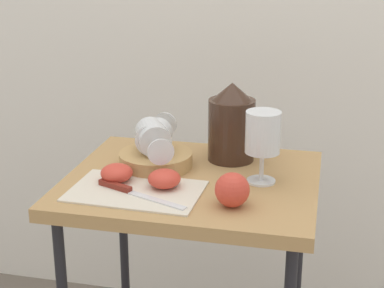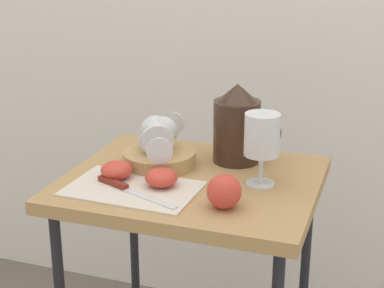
% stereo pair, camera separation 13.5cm
% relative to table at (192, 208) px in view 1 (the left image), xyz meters
% --- Properties ---
extents(curtain_drape, '(2.40, 0.03, 1.85)m').
position_rel_table_xyz_m(curtain_drape, '(0.00, 0.64, 0.27)').
color(curtain_drape, silver).
rests_on(curtain_drape, ground_plane).
extents(table, '(0.56, 0.48, 0.74)m').
position_rel_table_xyz_m(table, '(0.00, 0.00, 0.00)').
color(table, '#AD8451').
rests_on(table, ground_plane).
extents(linen_napkin, '(0.29, 0.19, 0.00)m').
position_rel_table_xyz_m(linen_napkin, '(-0.10, -0.11, 0.08)').
color(linen_napkin, beige).
rests_on(linen_napkin, table).
extents(basket_tray, '(0.17, 0.17, 0.03)m').
position_rel_table_xyz_m(basket_tray, '(-0.10, 0.05, 0.09)').
color(basket_tray, tan).
rests_on(basket_tray, table).
extents(pitcher, '(0.16, 0.11, 0.19)m').
position_rel_table_xyz_m(pitcher, '(0.07, 0.13, 0.16)').
color(pitcher, '#382319').
rests_on(pitcher, table).
extents(wine_glass_upright, '(0.08, 0.08, 0.16)m').
position_rel_table_xyz_m(wine_glass_upright, '(0.16, 0.01, 0.18)').
color(wine_glass_upright, silver).
rests_on(wine_glass_upright, table).
extents(wine_glass_tipped_near, '(0.07, 0.15, 0.07)m').
position_rel_table_xyz_m(wine_glass_tipped_near, '(-0.11, 0.06, 0.15)').
color(wine_glass_tipped_near, silver).
rests_on(wine_glass_tipped_near, basket_tray).
extents(wine_glass_tipped_far, '(0.13, 0.17, 0.07)m').
position_rel_table_xyz_m(wine_glass_tipped_far, '(-0.10, 0.05, 0.15)').
color(wine_glass_tipped_far, silver).
rests_on(wine_glass_tipped_far, basket_tray).
extents(apple_half_left, '(0.07, 0.07, 0.04)m').
position_rel_table_xyz_m(apple_half_left, '(-0.15, -0.07, 0.10)').
color(apple_half_left, '#CC3D2D').
rests_on(apple_half_left, linen_napkin).
extents(apple_half_right, '(0.07, 0.07, 0.04)m').
position_rel_table_xyz_m(apple_half_right, '(-0.04, -0.08, 0.10)').
color(apple_half_right, '#CC3D2D').
rests_on(apple_half_right, linen_napkin).
extents(apple_whole, '(0.07, 0.07, 0.07)m').
position_rel_table_xyz_m(apple_whole, '(0.11, -0.13, 0.11)').
color(apple_whole, '#CC3D2D').
rests_on(apple_whole, table).
extents(knife, '(0.22, 0.10, 0.01)m').
position_rel_table_xyz_m(knife, '(-0.11, -0.12, 0.09)').
color(knife, silver).
rests_on(knife, linen_napkin).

